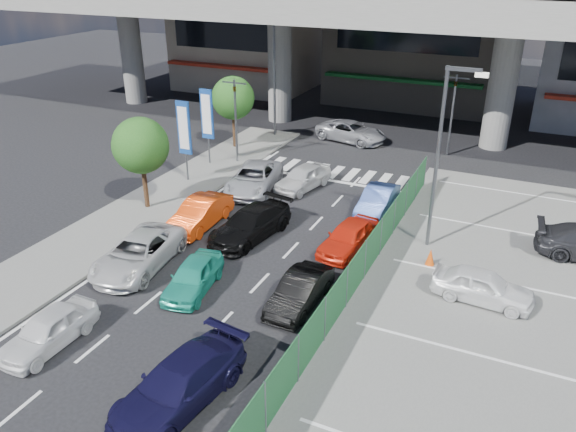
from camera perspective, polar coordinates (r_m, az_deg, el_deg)
The scene contains 29 objects.
ground at distance 23.37m, azimuth -6.39°, elevation -5.92°, with size 120.00×120.00×0.00m, color black.
parking_lot at distance 22.44m, azimuth 21.84°, elevation -9.18°, with size 12.00×28.00×0.06m, color #61615E.
sidewalk_left at distance 29.91m, azimuth -14.06°, elevation 0.87°, with size 4.00×30.00×0.12m, color #61615E.
fence_run at distance 21.80m, azimuth 7.01°, elevation -5.68°, with size 0.16×22.00×1.80m, color #1D552C, non-canonical shape.
expressway at distance 40.50m, azimuth 10.07°, elevation 20.31°, with size 64.00×14.00×10.75m.
building_west at distance 55.98m, azimuth -4.03°, elevation 19.57°, with size 12.00×10.90×13.00m.
building_center at distance 51.24m, azimuth 13.46°, elevation 19.58°, with size 14.00×10.90×15.00m.
traffic_light_left at distance 34.46m, azimuth -5.41°, elevation 11.59°, with size 1.60×1.24×5.20m.
traffic_light_right at distance 37.20m, azimuth 16.55°, elevation 11.70°, with size 1.60×1.24×5.20m.
street_lamp_right at distance 24.32m, azimuth 15.48°, elevation 6.96°, with size 1.65×0.22×8.00m.
street_lamp_left at distance 39.53m, azimuth -1.17°, elevation 14.70°, with size 1.65×0.22×8.00m.
signboard_near at distance 31.96m, azimuth -10.52°, elevation 8.56°, with size 0.80×0.14×4.70m.
signboard_far at distance 34.56m, azimuth -8.23°, elevation 9.99°, with size 0.80×0.14×4.70m.
tree_near at distance 28.74m, azimuth -14.75°, elevation 6.92°, with size 2.80×2.80×4.80m.
tree_far at distance 37.48m, azimuth -5.61°, elevation 11.83°, with size 2.80×2.80×4.80m.
van_white_back_left at distance 20.70m, azimuth -23.18°, elevation -10.59°, with size 1.47×3.64×1.24m, color white.
minivan_navy_back at distance 17.28m, azimuth -10.98°, elevation -16.39°, with size 1.93×4.76×1.38m, color black.
sedan_white_mid_left at distance 24.19m, azimuth -14.96°, elevation -3.65°, with size 2.29×4.97×1.38m, color silver.
taxi_teal_mid at distance 22.23m, azimuth -9.62°, elevation -6.06°, with size 1.46×3.62×1.23m, color teal.
hatch_black_mid_right at distance 21.02m, azimuth 1.22°, elevation -7.67°, with size 1.31×3.74×1.23m, color black.
taxi_orange_left at distance 27.17m, azimuth -8.93°, elevation 0.26°, with size 1.46×4.19×1.38m, color #EE430C.
sedan_black_mid at distance 25.87m, azimuth -3.83°, elevation -0.81°, with size 1.93×4.75×1.38m, color black.
taxi_orange_right at distance 24.86m, azimuth 6.22°, elevation -2.12°, with size 1.57×3.89×1.33m, color red.
wagon_silver_front_left at distance 31.11m, azimuth -3.48°, elevation 3.85°, with size 2.29×4.97×1.38m, color #A7A8AF.
sedan_white_front_mid at distance 31.25m, azimuth 1.52°, elevation 3.94°, with size 1.57×3.91×1.33m, color silver.
kei_truck_front_right at distance 28.65m, azimuth 9.08°, elevation 1.53°, with size 1.38×3.95×1.30m, color #4866BA.
crossing_wagon_silver at distance 39.67m, azimuth 6.44°, elevation 8.52°, with size 2.29×4.97×1.38m, color #9E9FA5.
parked_sedan_white at distance 22.40m, azimuth 19.16°, elevation -6.74°, with size 1.50×3.74×1.27m, color white.
traffic_cone at distance 24.36m, azimuth 14.26°, elevation -4.05°, with size 0.38×0.38×0.74m, color #CF470B.
Camera 1 is at (10.67, -16.93, 12.06)m, focal length 35.00 mm.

